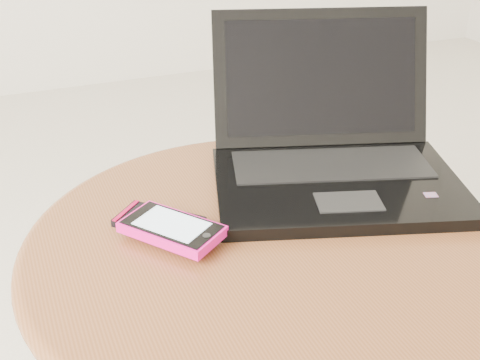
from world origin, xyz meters
name	(u,v)px	position (x,y,z in m)	size (l,w,h in m)	color
table	(264,301)	(-0.11, -0.03, 0.37)	(0.60, 0.60, 0.48)	#602817
laptop	(332,152)	(0.04, 0.08, 0.51)	(0.41, 0.39, 0.21)	black
phone_black	(159,222)	(-0.22, 0.05, 0.48)	(0.11, 0.11, 0.01)	black
phone_pink	(172,229)	(-0.21, 0.01, 0.49)	(0.12, 0.13, 0.01)	#ED118C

